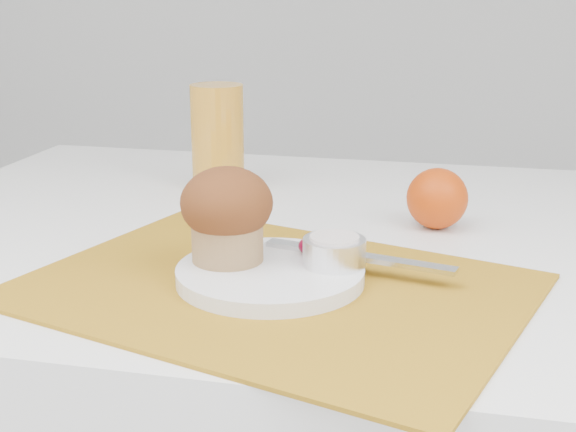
% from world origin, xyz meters
% --- Properties ---
extents(placemat, '(0.56, 0.48, 0.00)m').
position_xyz_m(placemat, '(-0.04, -0.16, 0.75)').
color(placemat, '#A47116').
rests_on(placemat, table).
extents(plate, '(0.25, 0.25, 0.02)m').
position_xyz_m(plate, '(-0.04, -0.14, 0.76)').
color(plate, white).
rests_on(plate, placemat).
extents(ramekin, '(0.07, 0.07, 0.03)m').
position_xyz_m(ramekin, '(0.02, -0.12, 0.78)').
color(ramekin, white).
rests_on(ramekin, plate).
extents(cream, '(0.05, 0.05, 0.01)m').
position_xyz_m(cream, '(0.02, -0.12, 0.80)').
color(cream, silver).
rests_on(cream, ramekin).
extents(raspberry_near, '(0.02, 0.02, 0.02)m').
position_xyz_m(raspberry_near, '(-0.02, -0.10, 0.78)').
color(raspberry_near, '#510216').
rests_on(raspberry_near, plate).
extents(raspberry_far, '(0.02, 0.02, 0.02)m').
position_xyz_m(raspberry_far, '(0.01, -0.12, 0.78)').
color(raspberry_far, '#5C0502').
rests_on(raspberry_far, plate).
extents(butter_knife, '(0.21, 0.06, 0.01)m').
position_xyz_m(butter_knife, '(0.04, -0.10, 0.77)').
color(butter_knife, silver).
rests_on(butter_knife, plate).
extents(orange, '(0.08, 0.08, 0.08)m').
position_xyz_m(orange, '(0.11, 0.09, 0.79)').
color(orange, '#C73F07').
rests_on(orange, table).
extents(juice_glass, '(0.09, 0.09, 0.15)m').
position_xyz_m(juice_glass, '(-0.21, 0.21, 0.83)').
color(juice_glass, gold).
rests_on(juice_glass, table).
extents(muffin, '(0.09, 0.09, 0.10)m').
position_xyz_m(muffin, '(-0.09, -0.13, 0.82)').
color(muffin, '#A88151').
rests_on(muffin, plate).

